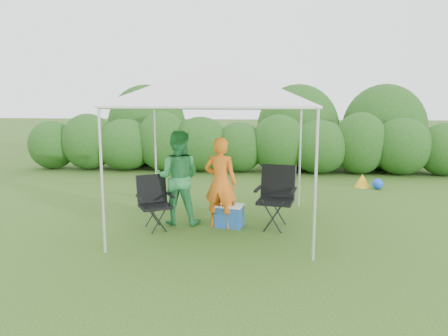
# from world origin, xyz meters

# --- Properties ---
(ground) EXTENTS (70.00, 70.00, 0.00)m
(ground) POSITION_xyz_m (0.00, 0.00, 0.00)
(ground) COLOR #3B5F1E
(hedge) EXTENTS (13.17, 1.53, 1.80)m
(hedge) POSITION_xyz_m (0.00, 6.00, 0.82)
(hedge) COLOR #26561B
(hedge) RESTS_ON ground
(canopy) EXTENTS (3.10, 3.10, 2.83)m
(canopy) POSITION_xyz_m (0.00, 0.50, 2.46)
(canopy) COLOR silver
(canopy) RESTS_ON ground
(chair_right) EXTENTS (0.75, 0.70, 1.07)m
(chair_right) POSITION_xyz_m (1.01, 0.56, 0.61)
(chair_right) COLOR black
(chair_right) RESTS_ON ground
(chair_left) EXTENTS (0.71, 0.70, 0.92)m
(chair_left) POSITION_xyz_m (-1.09, 0.25, 0.52)
(chair_left) COLOR black
(chair_left) RESTS_ON ground
(man) EXTENTS (0.64, 0.49, 1.58)m
(man) POSITION_xyz_m (0.05, 0.40, 0.79)
(man) COLOR orange
(man) RESTS_ON ground
(woman) EXTENTS (0.82, 0.64, 1.67)m
(woman) POSITION_xyz_m (-0.73, 0.57, 0.83)
(woman) COLOR #2E8E49
(woman) RESTS_ON ground
(cooler) EXTENTS (0.53, 0.44, 0.40)m
(cooler) POSITION_xyz_m (0.20, 0.46, 0.20)
(cooler) COLOR #215199
(cooler) RESTS_ON ground
(bottle) EXTENTS (0.06, 0.06, 0.23)m
(bottle) POSITION_xyz_m (0.26, 0.42, 0.51)
(bottle) COLOR #592D0C
(bottle) RESTS_ON cooler
(lawn_toy) EXTENTS (0.65, 0.54, 0.32)m
(lawn_toy) POSITION_xyz_m (3.30, 4.06, 0.15)
(lawn_toy) COLOR #F2AB19
(lawn_toy) RESTS_ON ground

